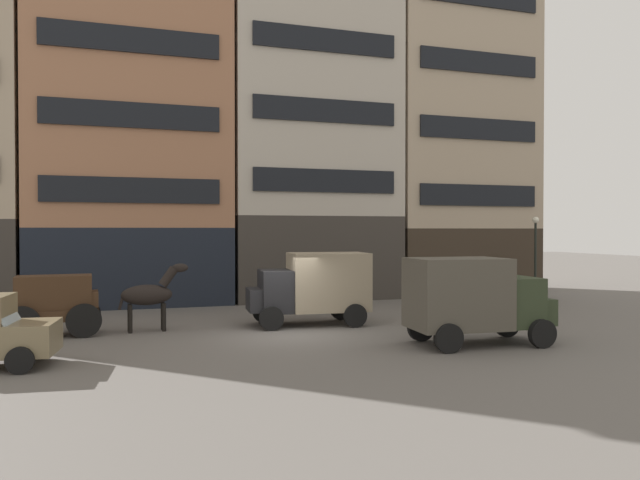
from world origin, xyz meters
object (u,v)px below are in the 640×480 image
Objects in this scene: pedestrian_officer at (431,286)px; delivery_truck_near at (475,298)px; delivery_truck_far at (313,286)px; draft_horse at (150,294)px; cargo_wagon at (56,301)px; streetlamp_curbside at (535,246)px.

delivery_truck_near is at bearing -109.88° from pedestrian_officer.
delivery_truck_near and delivery_truck_far have the same top height.
cargo_wagon is at bearing -179.95° from draft_horse.
cargo_wagon is at bearing 177.66° from delivery_truck_far.
pedestrian_officer is (15.12, 2.65, -0.17)m from cargo_wagon.
draft_horse is 5.72m from delivery_truck_far.
pedestrian_officer is at bearing 12.26° from draft_horse.
cargo_wagon is 0.72× the size of streetlamp_curbside.
streetlamp_curbside reaches higher than delivery_truck_near.
streetlamp_curbside reaches higher than pedestrian_officer.
cargo_wagon is 0.67× the size of delivery_truck_far.
cargo_wagon is 0.67× the size of delivery_truck_near.
streetlamp_curbside is (6.50, 1.25, 1.69)m from pedestrian_officer.
pedestrian_officer is (6.46, 3.00, -0.44)m from delivery_truck_far.
streetlamp_curbside reaches higher than delivery_truck_far.
cargo_wagon is 22.02m from streetlamp_curbside.
streetlamp_curbside is (21.62, 3.90, 1.52)m from cargo_wagon.
streetlamp_curbside is (12.96, 4.25, 1.25)m from delivery_truck_far.
cargo_wagon is at bearing 155.52° from delivery_truck_near.
delivery_truck_far reaches higher than cargo_wagon.
delivery_truck_near is at bearing -31.02° from draft_horse.
draft_horse is 1.31× the size of pedestrian_officer.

